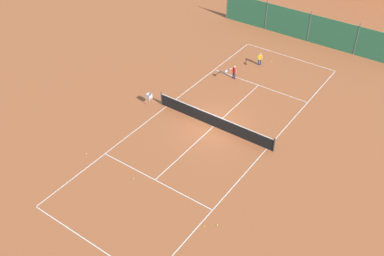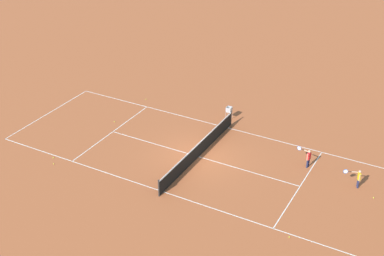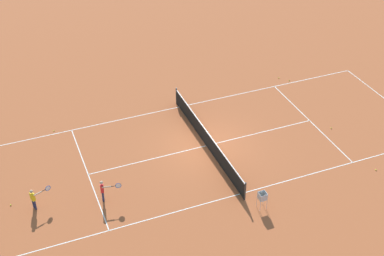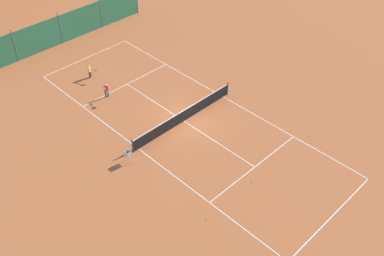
{
  "view_description": "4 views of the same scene",
  "coord_description": "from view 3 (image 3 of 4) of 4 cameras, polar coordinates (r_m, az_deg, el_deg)",
  "views": [
    {
      "loc": [
        12.86,
        -20.75,
        18.93
      ],
      "look_at": [
        -0.47,
        -1.92,
        0.86
      ],
      "focal_mm": 42.0,
      "sensor_mm": 36.0,
      "label": 1
    },
    {
      "loc": [
        24.22,
        12.84,
        17.34
      ],
      "look_at": [
        -1.39,
        -1.23,
        0.99
      ],
      "focal_mm": 50.0,
      "sensor_mm": 36.0,
      "label": 2
    },
    {
      "loc": [
        -20.84,
        9.18,
        17.19
      ],
      "look_at": [
        0.72,
        0.54,
        0.83
      ],
      "focal_mm": 50.0,
      "sensor_mm": 36.0,
      "label": 3
    },
    {
      "loc": [
        -16.75,
        -17.76,
        19.9
      ],
      "look_at": [
        -1.32,
        -2.15,
        1.43
      ],
      "focal_mm": 42.0,
      "sensor_mm": 36.0,
      "label": 4
    }
  ],
  "objects": [
    {
      "name": "tennis_ball_mid_court",
      "position": [
        34.82,
        10.34,
        5.03
      ],
      "size": [
        0.07,
        0.07,
        0.07
      ],
      "primitive_type": "sphere",
      "color": "#CCE033",
      "rests_on": "ground"
    },
    {
      "name": "court_line_markings",
      "position": [
        28.53,
        1.55,
        -1.89
      ],
      "size": [
        8.25,
        23.85,
        0.01
      ],
      "color": "white",
      "rests_on": "ground"
    },
    {
      "name": "ball_hopper",
      "position": [
        24.66,
        7.52,
        -7.33
      ],
      "size": [
        0.36,
        0.36,
        0.89
      ],
      "color": "#B7B7BC",
      "rests_on": "ground"
    },
    {
      "name": "tennis_net",
      "position": [
        28.23,
        1.56,
        -1.09
      ],
      "size": [
        9.18,
        0.08,
        1.06
      ],
      "color": "#2D2D2D",
      "rests_on": "ground"
    },
    {
      "name": "ground_plane",
      "position": [
        28.53,
        1.55,
        -1.9
      ],
      "size": [
        600.0,
        600.0,
        0.0
      ],
      "primitive_type": "plane",
      "color": "#A8542D"
    },
    {
      "name": "player_far_baseline",
      "position": [
        25.48,
        -16.5,
        -7.1
      ],
      "size": [
        0.36,
        0.98,
        1.11
      ],
      "color": "#23284C",
      "rests_on": "ground"
    },
    {
      "name": "tennis_ball_near_corner",
      "position": [
        34.96,
        9.23,
        5.29
      ],
      "size": [
        0.07,
        0.07,
        0.07
      ],
      "primitive_type": "sphere",
      "color": "#CCE033",
      "rests_on": "ground"
    },
    {
      "name": "tennis_ball_far_corner",
      "position": [
        30.79,
        14.62,
        -0.0
      ],
      "size": [
        0.07,
        0.07,
        0.07
      ],
      "primitive_type": "sphere",
      "color": "#CCE033",
      "rests_on": "ground"
    },
    {
      "name": "tennis_ball_alley_left",
      "position": [
        30.54,
        -14.52,
        -0.3
      ],
      "size": [
        0.07,
        0.07,
        0.07
      ],
      "primitive_type": "sphere",
      "color": "#CCE033",
      "rests_on": "ground"
    },
    {
      "name": "tennis_ball_by_net_left",
      "position": [
        28.43,
        19.03,
        -4.24
      ],
      "size": [
        0.07,
        0.07,
        0.07
      ],
      "primitive_type": "sphere",
      "color": "#CCE033",
      "rests_on": "ground"
    },
    {
      "name": "player_far_service",
      "position": [
        25.16,
        -9.44,
        -6.45
      ],
      "size": [
        0.55,
        0.94,
        1.16
      ],
      "color": "#23284C",
      "rests_on": "ground"
    },
    {
      "name": "tennis_ball_by_net_right",
      "position": [
        26.36,
        -18.78,
        -7.77
      ],
      "size": [
        0.07,
        0.07,
        0.07
      ],
      "primitive_type": "sphere",
      "color": "#CCE033",
      "rests_on": "ground"
    }
  ]
}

